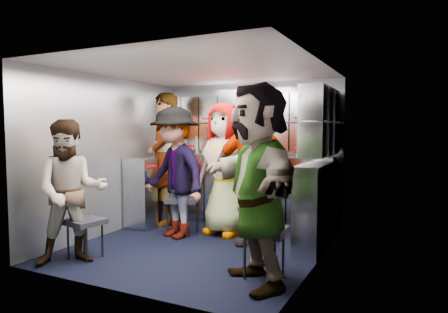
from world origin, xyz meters
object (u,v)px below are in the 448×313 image
at_px(jump_seat_mid_right, 257,211).
at_px(attendant_arc_d, 252,172).
at_px(attendant_arc_a, 71,192).
at_px(attendant_arc_b, 175,172).
at_px(attendant_arc_c, 225,169).
at_px(jump_seat_mid_left, 182,201).
at_px(jump_seat_near_left, 85,224).
at_px(jump_seat_center, 231,201).
at_px(attendant_arc_e, 258,184).
at_px(attendant_standing, 164,158).
at_px(jump_seat_near_right, 264,234).

xyz_separation_m(jump_seat_mid_right, attendant_arc_d, (-0.00, -0.18, 0.50)).
xyz_separation_m(attendant_arc_a, attendant_arc_b, (0.40, 1.33, 0.09)).
bearing_deg(attendant_arc_c, jump_seat_mid_left, -143.91).
distance_m(jump_seat_near_left, jump_seat_center, 1.99).
height_order(attendant_arc_b, attendant_arc_d, attendant_arc_d).
bearing_deg(attendant_arc_e, jump_seat_near_left, -129.49).
relative_size(jump_seat_center, attendant_arc_e, 0.28).
relative_size(jump_seat_mid_left, jump_seat_mid_right, 1.17).
xyz_separation_m(jump_seat_mid_right, attendant_standing, (-1.57, 0.23, 0.59)).
xyz_separation_m(jump_seat_near_left, attendant_arc_d, (1.42, 1.31, 0.50)).
bearing_deg(jump_seat_mid_left, jump_seat_center, 39.54).
bearing_deg(attendant_arc_d, jump_seat_near_left, -147.61).
distance_m(attendant_standing, attendant_arc_e, 2.61).
relative_size(jump_seat_center, attendant_arc_d, 0.29).
height_order(jump_seat_center, attendant_arc_b, attendant_arc_b).
bearing_deg(jump_seat_mid_right, attendant_arc_d, -90.00).
relative_size(jump_seat_near_right, attendant_arc_b, 0.28).
height_order(jump_seat_mid_right, attendant_arc_b, attendant_arc_b).
bearing_deg(jump_seat_mid_left, jump_seat_near_right, -33.11).
bearing_deg(attendant_arc_b, attendant_standing, 156.16).
xyz_separation_m(attendant_arc_b, attendant_arc_e, (1.54, -1.00, 0.07)).
xyz_separation_m(jump_seat_center, attendant_arc_b, (-0.52, -0.61, 0.42)).
bearing_deg(jump_seat_near_left, attendant_arc_b, 70.69).
bearing_deg(jump_seat_center, jump_seat_near_right, -54.42).
distance_m(jump_seat_mid_right, jump_seat_near_right, 1.27).
bearing_deg(jump_seat_near_left, jump_seat_near_right, 9.60).
height_order(jump_seat_mid_right, attendant_arc_d, attendant_arc_d).
xyz_separation_m(jump_seat_near_right, attendant_arc_b, (-1.54, 0.82, 0.43)).
relative_size(jump_seat_mid_left, attendant_arc_b, 0.32).
xyz_separation_m(attendant_arc_c, attendant_arc_d, (0.50, -0.27, 0.00)).
distance_m(jump_seat_near_left, attendant_arc_b, 1.31).
height_order(jump_seat_mid_right, attendant_arc_c, attendant_arc_c).
distance_m(jump_seat_near_left, jump_seat_near_right, 1.97).
height_order(jump_seat_mid_left, attendant_arc_a, attendant_arc_a).
bearing_deg(jump_seat_near_right, attendant_arc_b, 151.84).
relative_size(attendant_standing, attendant_arc_b, 1.15).
bearing_deg(jump_seat_near_right, jump_seat_near_left, -170.40).
bearing_deg(attendant_arc_c, jump_seat_near_left, -109.65).
height_order(jump_seat_mid_left, jump_seat_center, jump_seat_mid_left).
height_order(attendant_arc_c, attendant_arc_e, attendant_arc_e).
bearing_deg(jump_seat_near_left, attendant_arc_c, 59.77).
relative_size(jump_seat_mid_left, attendant_arc_c, 0.31).
height_order(attendant_arc_b, attendant_arc_e, attendant_arc_e).
bearing_deg(jump_seat_center, jump_seat_near_left, -117.62).
bearing_deg(attendant_arc_c, attendant_arc_a, -107.04).
relative_size(jump_seat_near_left, jump_seat_center, 0.84).
distance_m(attendant_arc_b, attendant_arc_d, 1.03).
xyz_separation_m(attendant_arc_a, attendant_arc_e, (1.94, 0.33, 0.16)).
distance_m(jump_seat_center, attendant_standing, 1.20).
distance_m(jump_seat_near_left, attendant_arc_e, 2.02).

